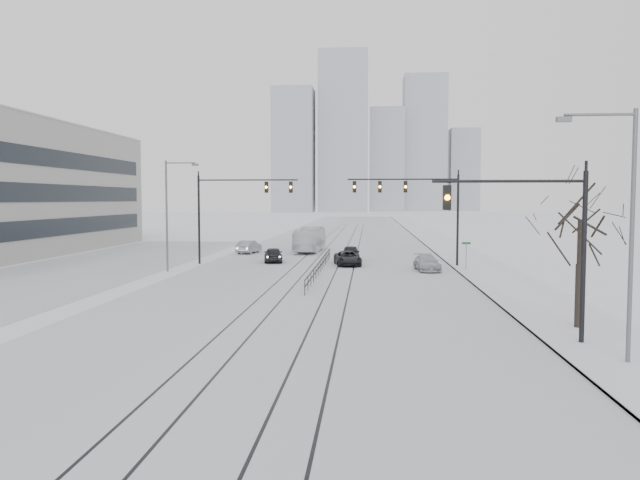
{
  "coord_description": "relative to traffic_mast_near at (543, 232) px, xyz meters",
  "views": [
    {
      "loc": [
        3.88,
        -19.41,
        5.89
      ],
      "look_at": [
        0.67,
        21.36,
        3.2
      ],
      "focal_mm": 35.0,
      "sensor_mm": 36.0,
      "label": 1
    }
  ],
  "objects": [
    {
      "name": "street_sign",
      "position": [
        1.01,
        26.0,
        -2.96
      ],
      "size": [
        0.7,
        0.06,
        2.4
      ],
      "color": "#595B60",
      "rests_on": "ground"
    },
    {
      "name": "traffic_mast_nw",
      "position": [
        -19.31,
        30.0,
        1.01
      ],
      "size": [
        9.1,
        0.37,
        8.0
      ],
      "color": "black",
      "rests_on": "ground"
    },
    {
      "name": "traffic_mast_ne",
      "position": [
        -2.64,
        29.0,
        1.2
      ],
      "size": [
        9.6,
        0.37,
        8.0
      ],
      "color": "black",
      "rests_on": "ground"
    },
    {
      "name": "sedan_sb_inner",
      "position": [
        -15.8,
        31.89,
        -3.85
      ],
      "size": [
        2.35,
        4.39,
        1.42
      ],
      "primitive_type": "imported",
      "rotation": [
        0.0,
        0.0,
        3.31
      ],
      "color": "black",
      "rests_on": "ground"
    },
    {
      "name": "bare_tree",
      "position": [
        2.41,
        3.0,
        -0.07
      ],
      "size": [
        4.4,
        4.4,
        6.1
      ],
      "color": "black",
      "rests_on": "ground"
    },
    {
      "name": "ground",
      "position": [
        -10.79,
        -6.0,
        -4.56
      ],
      "size": [
        500.0,
        500.0,
        0.0
      ],
      "primitive_type": "plane",
      "color": "silver",
      "rests_on": "ground"
    },
    {
      "name": "box_truck",
      "position": [
        -13.49,
        43.65,
        -3.2
      ],
      "size": [
        2.86,
        9.88,
        2.72
      ],
      "primitive_type": "imported",
      "rotation": [
        0.0,
        0.0,
        3.08
      ],
      "color": "silver",
      "rests_on": "ground"
    },
    {
      "name": "tram_rails",
      "position": [
        -10.79,
        34.0,
        -4.54
      ],
      "size": [
        5.3,
        180.0,
        0.01
      ],
      "color": "black",
      "rests_on": "ground"
    },
    {
      "name": "parking_strip",
      "position": [
        -30.79,
        29.0,
        -4.55
      ],
      "size": [
        14.0,
        60.0,
        0.03
      ],
      "primitive_type": "cube",
      "color": "silver",
      "rests_on": "ground"
    },
    {
      "name": "curb",
      "position": [
        0.26,
        54.0,
        -4.5
      ],
      "size": [
        0.1,
        260.0,
        0.12
      ],
      "primitive_type": "cube",
      "color": "gray",
      "rests_on": "ground"
    },
    {
      "name": "sidewalk_east",
      "position": [
        2.71,
        54.0,
        -4.48
      ],
      "size": [
        5.0,
        260.0,
        0.16
      ],
      "primitive_type": "cube",
      "color": "silver",
      "rests_on": "ground"
    },
    {
      "name": "road",
      "position": [
        -10.79,
        54.0,
        -4.55
      ],
      "size": [
        22.0,
        260.0,
        0.02
      ],
      "primitive_type": "cube",
      "color": "silver",
      "rests_on": "ground"
    },
    {
      "name": "sedan_nb_right",
      "position": [
        -2.15,
        26.0,
        -3.93
      ],
      "size": [
        2.18,
        4.52,
        1.27
      ],
      "primitive_type": "imported",
      "rotation": [
        0.0,
        0.0,
        0.09
      ],
      "color": "#ABADB3",
      "rests_on": "ground"
    },
    {
      "name": "sedan_nb_front",
      "position": [
        -8.79,
        29.57,
        -3.93
      ],
      "size": [
        2.79,
        4.82,
        1.26
      ],
      "primitive_type": "imported",
      "rotation": [
        0.0,
        0.0,
        0.16
      ],
      "color": "black",
      "rests_on": "ground"
    },
    {
      "name": "skyline",
      "position": [
        -5.77,
        267.63,
        26.08
      ],
      "size": [
        96.0,
        48.0,
        72.0
      ],
      "color": "#989CA7",
      "rests_on": "ground"
    },
    {
      "name": "street_light_east",
      "position": [
        1.91,
        -3.0,
        0.65
      ],
      "size": [
        2.73,
        0.25,
        9.0
      ],
      "color": "#595B60",
      "rests_on": "ground"
    },
    {
      "name": "traffic_mast_near",
      "position": [
        0.0,
        0.0,
        0.0
      ],
      "size": [
        6.1,
        0.37,
        7.0
      ],
      "color": "black",
      "rests_on": "ground"
    },
    {
      "name": "sedan_sb_outer",
      "position": [
        -19.89,
        41.16,
        -3.86
      ],
      "size": [
        2.18,
        4.44,
        1.4
      ],
      "primitive_type": "imported",
      "rotation": [
        0.0,
        0.0,
        2.97
      ],
      "color": "gray",
      "rests_on": "ground"
    },
    {
      "name": "sedan_nb_far",
      "position": [
        -8.64,
        33.99,
        -3.85
      ],
      "size": [
        1.86,
        4.26,
        1.43
      ],
      "primitive_type": "imported",
      "rotation": [
        0.0,
        0.0,
        0.04
      ],
      "color": "black",
      "rests_on": "ground"
    },
    {
      "name": "street_light_west",
      "position": [
        -22.99,
        24.0,
        0.65
      ],
      "size": [
        2.73,
        0.25,
        9.0
      ],
      "color": "#595B60",
      "rests_on": "ground"
    },
    {
      "name": "median_fence",
      "position": [
        -10.79,
        24.0,
        -4.04
      ],
      "size": [
        0.06,
        24.0,
        1.0
      ],
      "color": "black",
      "rests_on": "ground"
    }
  ]
}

